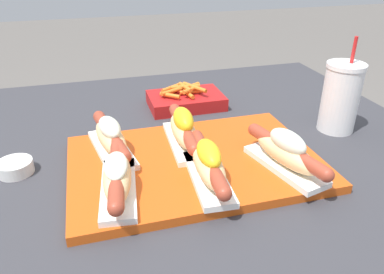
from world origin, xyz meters
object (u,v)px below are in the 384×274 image
object	(u,v)px
serving_tray	(195,163)
sauce_bowl	(15,167)
hot_dog_1	(208,164)
hot_dog_4	(183,129)
hot_dog_0	(117,176)
drink_cup	(341,97)
fries_basket	(186,100)
hot_dog_2	(286,152)
hot_dog_3	(111,137)

from	to	relation	value
serving_tray	sauce_bowl	world-z (taller)	sauce_bowl
hot_dog_1	hot_dog_4	size ratio (longest dim) A/B	1.00
hot_dog_0	drink_cup	size ratio (longest dim) A/B	0.99
hot_dog_1	fries_basket	size ratio (longest dim) A/B	1.11
hot_dog_2	sauce_bowl	xyz separation A→B (m)	(-0.51, 0.16, -0.04)
serving_tray	fries_basket	distance (m)	0.32
hot_dog_1	hot_dog_2	size ratio (longest dim) A/B	1.02
hot_dog_0	fries_basket	size ratio (longest dim) A/B	1.10
hot_dog_4	hot_dog_2	bearing A→B (deg)	-42.10
drink_cup	fries_basket	world-z (taller)	drink_cup
hot_dog_1	hot_dog_3	bearing A→B (deg)	135.95
hot_dog_1	serving_tray	bearing A→B (deg)	91.56
serving_tray	hot_dog_3	xyz separation A→B (m)	(-0.16, 0.07, 0.04)
hot_dog_3	sauce_bowl	world-z (taller)	hot_dog_3
hot_dog_0	hot_dog_2	size ratio (longest dim) A/B	1.02
sauce_bowl	drink_cup	distance (m)	0.73
drink_cup	serving_tray	bearing A→B (deg)	-169.42
hot_dog_2	sauce_bowl	world-z (taller)	hot_dog_2
hot_dog_1	sauce_bowl	world-z (taller)	hot_dog_1
hot_dog_2	sauce_bowl	distance (m)	0.53
hot_dog_0	hot_dog_1	bearing A→B (deg)	-3.31
hot_dog_0	drink_cup	world-z (taller)	drink_cup
hot_dog_2	hot_dog_3	distance (m)	0.35
hot_dog_3	fries_basket	size ratio (longest dim) A/B	1.09
hot_dog_2	drink_cup	size ratio (longest dim) A/B	0.97
hot_dog_1	hot_dog_2	xyz separation A→B (m)	(0.16, -0.00, 0.00)
hot_dog_3	fries_basket	bearing A→B (deg)	46.69
sauce_bowl	hot_dog_1	bearing A→B (deg)	-23.83
hot_dog_3	hot_dog_0	bearing A→B (deg)	-90.78
hot_dog_4	hot_dog_0	bearing A→B (deg)	-138.32
hot_dog_2	fries_basket	bearing A→B (deg)	103.40
hot_dog_1	hot_dog_2	world-z (taller)	hot_dog_2
hot_dog_4	fries_basket	size ratio (longest dim) A/B	1.11
serving_tray	hot_dog_2	distance (m)	0.18
hot_dog_0	fries_basket	distance (m)	0.44
fries_basket	hot_dog_4	bearing A→B (deg)	-106.01
hot_dog_2	hot_dog_3	xyz separation A→B (m)	(-0.32, 0.16, -0.00)
sauce_bowl	fries_basket	distance (m)	0.48
hot_dog_0	drink_cup	xyz separation A→B (m)	(0.54, 0.14, 0.03)
hot_dog_2	fries_basket	xyz separation A→B (m)	(-0.09, 0.39, -0.03)
hot_dog_0	fries_basket	bearing A→B (deg)	59.55
serving_tray	hot_dog_3	bearing A→B (deg)	154.85
hot_dog_2	sauce_bowl	size ratio (longest dim) A/B	3.17
hot_dog_0	sauce_bowl	world-z (taller)	hot_dog_0
sauce_bowl	drink_cup	world-z (taller)	drink_cup
hot_dog_0	drink_cup	distance (m)	0.56
hot_dog_0	hot_dog_4	size ratio (longest dim) A/B	1.00
hot_dog_1	drink_cup	world-z (taller)	drink_cup
hot_dog_4	sauce_bowl	distance (m)	0.35
hot_dog_3	fries_basket	distance (m)	0.33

